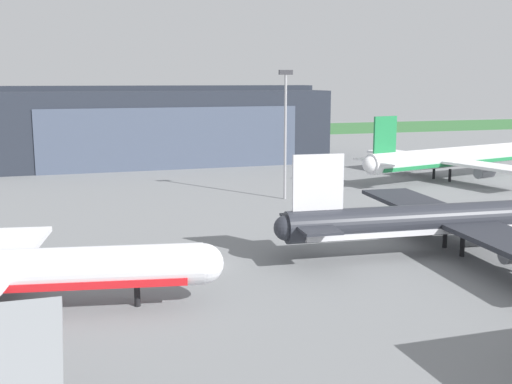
% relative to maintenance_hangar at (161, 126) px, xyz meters
% --- Properties ---
extents(ground_plane, '(440.00, 440.00, 0.00)m').
position_rel_maintenance_hangar_xyz_m(ground_plane, '(-9.37, -91.94, -9.04)').
color(ground_plane, slate).
extents(grass_field_strip, '(440.00, 56.00, 0.08)m').
position_rel_maintenance_hangar_xyz_m(grass_field_strip, '(-9.37, 87.37, -9.00)').
color(grass_field_strip, '#356D38').
rests_on(grass_field_strip, ground_plane).
extents(maintenance_hangar, '(78.78, 31.86, 19.00)m').
position_rel_maintenance_hangar_xyz_m(maintenance_hangar, '(0.00, 0.00, 0.00)').
color(maintenance_hangar, '#232833').
rests_on(maintenance_hangar, ground_plane).
extents(airliner_near_right, '(48.59, 43.83, 12.31)m').
position_rel_maintenance_hangar_xyz_m(airliner_near_right, '(21.80, -95.12, -5.06)').
color(airliner_near_right, '#282B33').
rests_on(airliner_near_right, ground_plane).
extents(airliner_far_left, '(44.48, 41.33, 13.64)m').
position_rel_maintenance_hangar_xyz_m(airliner_far_left, '(51.83, -47.32, -4.58)').
color(airliner_far_left, white).
rests_on(airliner_far_left, ground_plane).
extents(apron_light_mast, '(2.40, 0.50, 22.06)m').
position_rel_maintenance_hangar_xyz_m(apron_light_mast, '(12.40, -57.14, 3.68)').
color(apron_light_mast, '#99999E').
rests_on(apron_light_mast, ground_plane).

